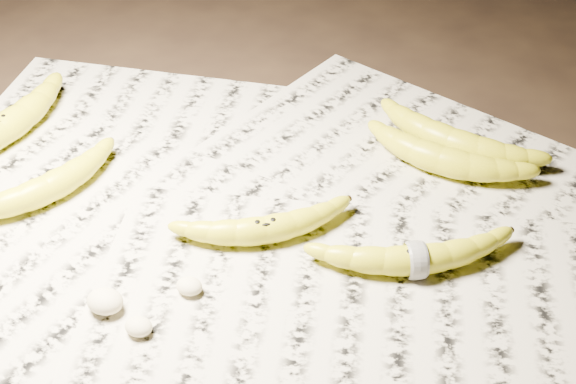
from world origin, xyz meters
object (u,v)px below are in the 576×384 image
(banana_left_b, at_px, (47,186))
(banana_center, at_px, (265,227))
(banana_taped, at_px, (416,257))
(banana_upper_b, at_px, (442,157))
(banana_upper_a, at_px, (451,139))

(banana_left_b, bearing_deg, banana_center, -57.35)
(banana_taped, xyz_separation_m, banana_upper_b, (-0.01, 0.18, 0.00))
(banana_taped, relative_size, banana_upper_b, 1.08)
(banana_upper_a, height_order, banana_upper_b, same)
(banana_upper_a, relative_size, banana_upper_b, 1.07)
(banana_taped, bearing_deg, banana_left_b, 157.58)
(banana_center, bearing_deg, banana_taped, -29.35)
(banana_upper_b, bearing_deg, banana_center, -122.16)
(banana_taped, bearing_deg, banana_center, 156.75)
(banana_center, xyz_separation_m, banana_taped, (0.17, 0.01, 0.00))
(banana_left_b, bearing_deg, banana_upper_b, -35.56)
(banana_center, bearing_deg, banana_upper_b, 17.43)
(banana_center, relative_size, banana_taped, 0.89)
(banana_center, xyz_separation_m, banana_upper_a, (0.16, 0.24, 0.00))
(banana_upper_a, distance_m, banana_upper_b, 0.04)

